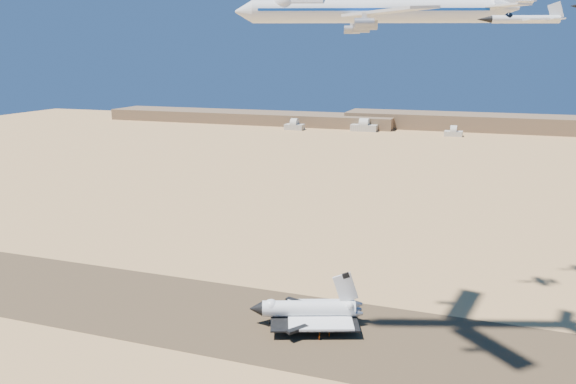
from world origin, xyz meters
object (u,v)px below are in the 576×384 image
(shuttle, at_px, (308,310))
(chase_jet_a, at_px, (524,19))
(chase_jet_d, at_px, (515,1))
(chase_jet_c, at_px, (469,17))
(crew_c, at_px, (319,337))
(carrier_747, at_px, (363,11))
(crew_a, at_px, (320,334))
(crew_b, at_px, (329,334))

(shuttle, height_order, chase_jet_a, chase_jet_a)
(chase_jet_d, bearing_deg, chase_jet_c, -152.43)
(chase_jet_d, bearing_deg, crew_c, -152.59)
(carrier_747, relative_size, crew_a, 42.66)
(crew_b, height_order, crew_c, crew_c)
(crew_b, xyz_separation_m, chase_jet_a, (45.18, -43.73, 90.06))
(shuttle, bearing_deg, crew_c, -73.66)
(carrier_747, height_order, chase_jet_a, carrier_747)
(carrier_747, height_order, crew_c, carrier_747)
(crew_a, distance_m, crew_b, 3.04)
(carrier_747, height_order, crew_a, carrier_747)
(crew_a, bearing_deg, carrier_747, -90.85)
(shuttle, relative_size, crew_a, 21.53)
(carrier_747, distance_m, chase_jet_a, 54.57)
(crew_c, relative_size, chase_jet_d, 0.12)
(carrier_747, distance_m, crew_c, 95.53)
(crew_a, distance_m, chase_jet_d, 128.54)
(crew_c, xyz_separation_m, chase_jet_a, (47.49, -40.47, 89.94))
(shuttle, xyz_separation_m, crew_b, (8.81, -5.70, -3.99))
(shuttle, xyz_separation_m, chase_jet_a, (53.99, -49.43, 86.07))
(shuttle, height_order, crew_a, shuttle)
(crew_c, bearing_deg, carrier_747, -124.67)
(crew_c, bearing_deg, shuttle, 3.86)
(crew_b, xyz_separation_m, chase_jet_d, (47.01, 59.59, 101.82))
(shuttle, bearing_deg, chase_jet_d, 24.33)
(shuttle, relative_size, chase_jet_c, 2.27)
(chase_jet_d, bearing_deg, crew_b, -152.74)
(shuttle, xyz_separation_m, carrier_747, (17.22, -9.42, 91.06))
(crew_b, relative_size, chase_jet_d, 0.11)
(crew_c, height_order, chase_jet_a, chase_jet_a)
(carrier_747, distance_m, chase_jet_d, 74.47)
(crew_a, height_order, crew_b, crew_a)
(chase_jet_d, bearing_deg, carrier_747, -145.84)
(shuttle, height_order, crew_b, shuttle)
(crew_c, bearing_deg, crew_a, -18.65)
(shuttle, bearing_deg, chase_jet_c, 21.07)
(shuttle, relative_size, carrier_747, 0.50)
(carrier_747, distance_m, crew_b, 95.49)
(chase_jet_a, relative_size, chase_jet_c, 0.89)
(crew_a, xyz_separation_m, crew_b, (2.81, 1.14, -0.08))
(shuttle, relative_size, crew_b, 23.73)
(chase_jet_c, bearing_deg, carrier_747, -138.97)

